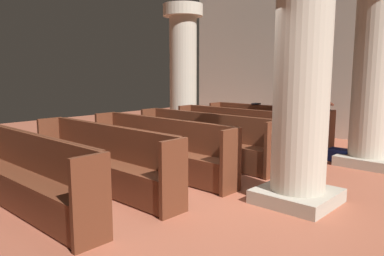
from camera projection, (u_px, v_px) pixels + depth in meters
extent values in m
plane|color=#AD5B42|center=(182.00, 194.00, 5.39)|extent=(19.20, 19.20, 0.00)
cube|color=beige|center=(349.00, 51.00, 9.47)|extent=(10.00, 0.16, 4.50)
cube|color=brown|center=(266.00, 128.00, 8.83)|extent=(2.99, 0.38, 0.05)
cube|color=brown|center=(270.00, 116.00, 8.91)|extent=(2.99, 0.04, 0.49)
cube|color=#562B1A|center=(271.00, 106.00, 8.91)|extent=(2.87, 0.06, 0.02)
cube|color=#5B2D1B|center=(215.00, 120.00, 9.84)|extent=(0.06, 0.44, 0.94)
cube|color=#5B2D1B|center=(329.00, 133.00, 7.80)|extent=(0.06, 0.44, 0.94)
cube|color=brown|center=(261.00, 138.00, 8.73)|extent=(2.99, 0.03, 0.38)
cube|color=brown|center=(237.00, 134.00, 8.00)|extent=(2.99, 0.38, 0.05)
cube|color=brown|center=(242.00, 120.00, 8.08)|extent=(2.99, 0.04, 0.49)
cube|color=#562B1A|center=(244.00, 109.00, 8.08)|extent=(2.87, 0.06, 0.02)
cube|color=#5B2D1B|center=(186.00, 125.00, 9.02)|extent=(0.06, 0.44, 0.94)
cube|color=#5B2D1B|center=(304.00, 140.00, 6.97)|extent=(0.06, 0.44, 0.94)
cube|color=brown|center=(232.00, 145.00, 7.91)|extent=(2.99, 0.03, 0.38)
cube|color=brown|center=(202.00, 141.00, 7.18)|extent=(2.99, 0.38, 0.05)
cube|color=brown|center=(208.00, 126.00, 7.26)|extent=(2.99, 0.04, 0.49)
cube|color=#562B1A|center=(210.00, 114.00, 7.26)|extent=(2.87, 0.06, 0.02)
cube|color=#5B2D1B|center=(150.00, 130.00, 8.20)|extent=(0.06, 0.44, 0.94)
cube|color=#5B2D1B|center=(272.00, 150.00, 6.15)|extent=(0.06, 0.44, 0.94)
cube|color=brown|center=(196.00, 153.00, 7.08)|extent=(2.99, 0.03, 0.38)
cube|color=brown|center=(158.00, 150.00, 6.35)|extent=(2.99, 0.38, 0.05)
cube|color=brown|center=(165.00, 133.00, 6.44)|extent=(2.99, 0.04, 0.49)
cube|color=#562B1A|center=(167.00, 119.00, 6.43)|extent=(2.87, 0.06, 0.02)
cube|color=#5B2D1B|center=(106.00, 137.00, 7.37)|extent=(0.06, 0.44, 0.94)
cube|color=#5B2D1B|center=(231.00, 162.00, 5.32)|extent=(0.06, 0.44, 0.94)
cube|color=brown|center=(151.00, 164.00, 6.26)|extent=(2.99, 0.03, 0.38)
cube|color=brown|center=(101.00, 161.00, 5.53)|extent=(2.99, 0.38, 0.05)
cube|color=brown|center=(110.00, 142.00, 5.61)|extent=(2.99, 0.04, 0.49)
cube|color=#562B1A|center=(112.00, 126.00, 5.61)|extent=(2.87, 0.06, 0.02)
cube|color=#5B2D1B|center=(51.00, 145.00, 6.55)|extent=(0.06, 0.44, 0.94)
cube|color=#5B2D1B|center=(174.00, 178.00, 4.50)|extent=(0.06, 0.44, 0.94)
cube|color=brown|center=(91.00, 178.00, 5.43)|extent=(2.99, 0.03, 0.38)
cube|color=brown|center=(24.00, 177.00, 4.70)|extent=(2.99, 0.38, 0.05)
cube|color=brown|center=(36.00, 154.00, 4.79)|extent=(2.99, 0.04, 0.49)
cube|color=#562B1A|center=(38.00, 135.00, 4.79)|extent=(2.87, 0.06, 0.02)
cube|color=#5B2D1B|center=(91.00, 202.00, 3.67)|extent=(0.06, 0.44, 0.94)
cube|color=brown|center=(11.00, 197.00, 4.61)|extent=(2.99, 0.03, 0.38)
cube|color=#B6AD9A|center=(367.00, 160.00, 7.04)|extent=(0.96, 0.96, 0.18)
cylinder|color=beige|center=(373.00, 75.00, 6.81)|extent=(0.71, 0.71, 2.98)
cube|color=#B6AD9A|center=(183.00, 133.00, 10.19)|extent=(0.96, 0.96, 0.18)
cylinder|color=beige|center=(183.00, 74.00, 9.96)|extent=(0.71, 0.71, 2.98)
cylinder|color=beige|center=(183.00, 10.00, 9.72)|extent=(1.03, 1.03, 0.30)
cube|color=#B6AD9A|center=(297.00, 196.00, 5.01)|extent=(0.96, 0.96, 0.18)
cylinder|color=beige|center=(302.00, 77.00, 4.78)|extent=(0.71, 0.71, 2.98)
cube|color=#411E13|center=(319.00, 143.00, 9.03)|extent=(0.45, 0.45, 0.06)
cube|color=#4C2316|center=(320.00, 125.00, 8.97)|extent=(0.28, 0.28, 0.95)
cube|color=#502518|center=(321.00, 103.00, 8.89)|extent=(0.48, 0.35, 0.15)
cube|color=black|center=(256.00, 104.00, 9.18)|extent=(0.14, 0.20, 0.03)
cube|color=navy|center=(299.00, 165.00, 6.54)|extent=(0.39, 0.26, 0.25)
cube|color=navy|center=(339.00, 155.00, 7.33)|extent=(0.39, 0.29, 0.24)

